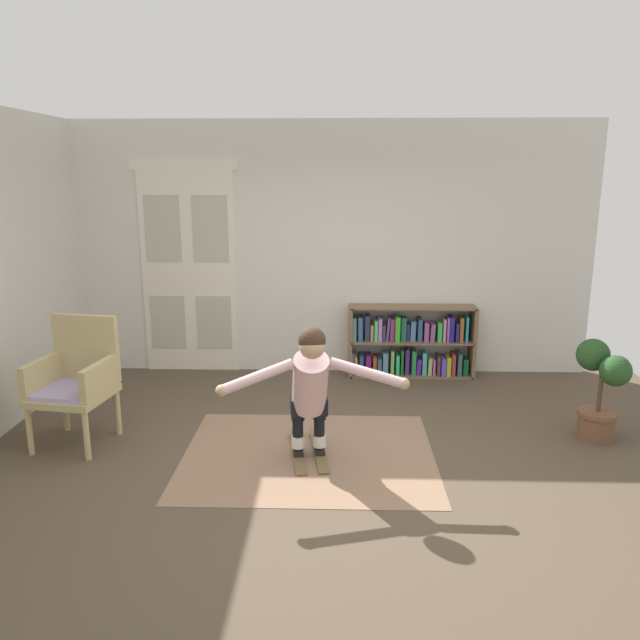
{
  "coord_description": "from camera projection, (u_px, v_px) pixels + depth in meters",
  "views": [
    {
      "loc": [
        0.07,
        -4.49,
        2.31
      ],
      "look_at": [
        -0.08,
        0.76,
        1.05
      ],
      "focal_mm": 34.4,
      "sensor_mm": 36.0,
      "label": 1
    }
  ],
  "objects": [
    {
      "name": "ground_plane",
      "position": [
        327.0,
        469.0,
        4.91
      ],
      "size": [
        7.2,
        7.2,
        0.0
      ],
      "primitive_type": "plane",
      "color": "brown"
    },
    {
      "name": "back_wall",
      "position": [
        332.0,
        250.0,
        7.1
      ],
      "size": [
        6.0,
        0.1,
        2.9
      ],
      "primitive_type": "cube",
      "color": "silver",
      "rests_on": "ground"
    },
    {
      "name": "double_door",
      "position": [
        189.0,
        268.0,
        7.14
      ],
      "size": [
        1.22,
        0.05,
        2.45
      ],
      "color": "silver",
      "rests_on": "ground"
    },
    {
      "name": "rug",
      "position": [
        309.0,
        454.0,
        5.16
      ],
      "size": [
        2.1,
        1.72,
        0.01
      ],
      "primitive_type": "cube",
      "color": "#896952",
      "rests_on": "ground"
    },
    {
      "name": "bookshelf",
      "position": [
        410.0,
        345.0,
        7.12
      ],
      "size": [
        1.45,
        0.3,
        0.83
      ],
      "color": "brown",
      "rests_on": "ground"
    },
    {
      "name": "wicker_chair",
      "position": [
        76.0,
        378.0,
        5.31
      ],
      "size": [
        0.68,
        0.68,
        1.1
      ],
      "color": "tan",
      "rests_on": "ground"
    },
    {
      "name": "potted_plant",
      "position": [
        602.0,
        385.0,
        5.38
      ],
      "size": [
        0.4,
        0.52,
        0.88
      ],
      "color": "brown",
      "rests_on": "ground"
    },
    {
      "name": "skis_pair",
      "position": [
        308.0,
        451.0,
        5.18
      ],
      "size": [
        0.38,
        0.81,
        0.07
      ],
      "color": "brown",
      "rests_on": "rug"
    },
    {
      "name": "person_skier",
      "position": [
        310.0,
        382.0,
        4.83
      ],
      "size": [
        1.44,
        0.73,
        1.11
      ],
      "color": "white",
      "rests_on": "skis_pair"
    }
  ]
}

